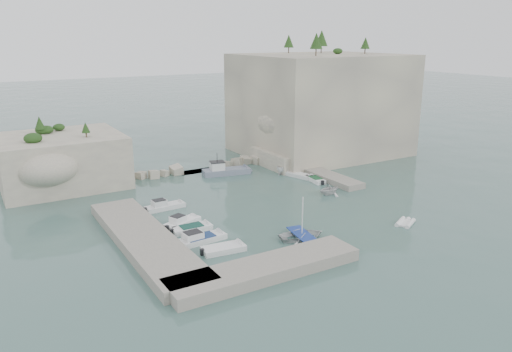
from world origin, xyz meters
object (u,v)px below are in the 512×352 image
tender_east_c (299,177)px  motorboat_e (224,251)px  tender_east_d (287,173)px  motorboat_a (165,209)px  motorboat_b (183,225)px  inflatable_dinghy (405,224)px  tender_east_a (329,194)px  rowboat (302,238)px  work_boat (227,174)px  tender_east_b (315,181)px  motorboat_c (192,231)px  motorboat_d (200,242)px

tender_east_c → motorboat_e: bearing=111.4°
motorboat_e → tender_east_c: size_ratio=0.96×
motorboat_e → tender_east_d: 29.45m
motorboat_a → motorboat_b: same height
inflatable_dinghy → tender_east_a: bearing=64.8°
tender_east_a → tender_east_d: tender_east_a is taller
rowboat → motorboat_a: bearing=39.3°
motorboat_b → motorboat_a: bearing=66.2°
motorboat_e → rowboat: rowboat is taller
motorboat_a → motorboat_b: size_ratio=1.11×
rowboat → work_boat: work_boat is taller
inflatable_dinghy → tender_east_b: bearing=57.8°
motorboat_a → motorboat_c: size_ratio=1.12×
motorboat_b → motorboat_d: (-0.26, -5.28, 0.00)m
motorboat_c → tender_east_c: bearing=27.7°
inflatable_dinghy → motorboat_d: bearing=134.5°
motorboat_e → tender_east_c: (21.48, 17.71, 0.00)m
motorboat_d → tender_east_c: size_ratio=1.24×
motorboat_c → tender_east_c: size_ratio=0.98×
motorboat_a → tender_east_c: 22.23m
motorboat_b → tender_east_d: tender_east_d is taller
tender_east_a → work_boat: (-7.14, 15.56, 0.00)m
motorboat_d → tender_east_d: tender_east_d is taller
motorboat_d → work_boat: bearing=52.1°
motorboat_d → inflatable_dinghy: (21.62, -7.07, 0.00)m
motorboat_c → tender_east_d: (21.74, 14.06, 0.00)m
inflatable_dinghy → tender_east_a: 12.74m
motorboat_e → inflatable_dinghy: motorboat_e is taller
motorboat_c → inflatable_dinghy: size_ratio=1.61×
motorboat_c → work_boat: size_ratio=0.61×
motorboat_c → rowboat: (8.97, -7.70, 0.00)m
motorboat_a → inflatable_dinghy: (21.13, -18.33, 0.00)m
motorboat_d → work_boat: (13.99, 21.23, 0.00)m
tender_east_b → tender_east_c: bearing=19.0°
rowboat → inflatable_dinghy: rowboat is taller
tender_east_b → motorboat_c: bearing=116.6°
motorboat_d → rowboat: motorboat_d is taller
tender_east_a → tender_east_c: tender_east_a is taller
inflatable_dinghy → motorboat_a: bearing=111.6°
tender_east_d → motorboat_b: bearing=102.9°
motorboat_d → work_boat: 25.42m
motorboat_c → motorboat_b: bearing=95.8°
motorboat_a → inflatable_dinghy: bearing=-44.0°
tender_east_c → work_boat: 10.84m
motorboat_d → tender_east_d: bearing=33.3°
work_boat → tender_east_c: bearing=-26.3°
motorboat_a → tender_east_d: 22.51m
motorboat_c → tender_east_d: bearing=33.4°
tender_east_c → tender_east_b: bearing=174.0°
rowboat → tender_east_a: 15.49m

